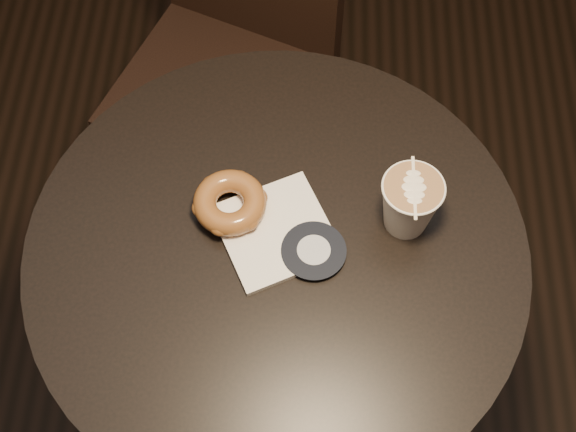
{
  "coord_description": "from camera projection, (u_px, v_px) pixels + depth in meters",
  "views": [
    {
      "loc": [
        0.03,
        -0.49,
        1.74
      ],
      "look_at": [
        0.01,
        0.03,
        0.79
      ],
      "focal_mm": 50.0,
      "sensor_mm": 36.0,
      "label": 1
    }
  ],
  "objects": [
    {
      "name": "doughnut",
      "position": [
        230.0,
        202.0,
        1.11
      ],
      "size": [
        0.1,
        0.1,
        0.03
      ],
      "primitive_type": "torus",
      "color": "brown",
      "rests_on": "pastry_bag"
    },
    {
      "name": "latte_cup",
      "position": [
        409.0,
        205.0,
        1.08
      ],
      "size": [
        0.09,
        0.09,
        0.09
      ],
      "primitive_type": null,
      "color": "silver",
      "rests_on": "cafe_table"
    },
    {
      "name": "chair",
      "position": [
        234.0,
        24.0,
        1.58
      ],
      "size": [
        0.5,
        0.5,
        0.96
      ],
      "rotation": [
        0.0,
        0.0,
        -0.39
      ],
      "color": "black",
      "rests_on": "ground"
    },
    {
      "name": "cafe_table",
      "position": [
        278.0,
        303.0,
        1.28
      ],
      "size": [
        0.7,
        0.7,
        0.75
      ],
      "color": "black",
      "rests_on": "ground"
    },
    {
      "name": "pastry_bag",
      "position": [
        276.0,
        231.0,
        1.11
      ],
      "size": [
        0.19,
        0.19,
        0.01
      ],
      "primitive_type": "cube",
      "rotation": [
        0.0,
        0.0,
        0.45
      ],
      "color": "white",
      "rests_on": "cafe_table"
    }
  ]
}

